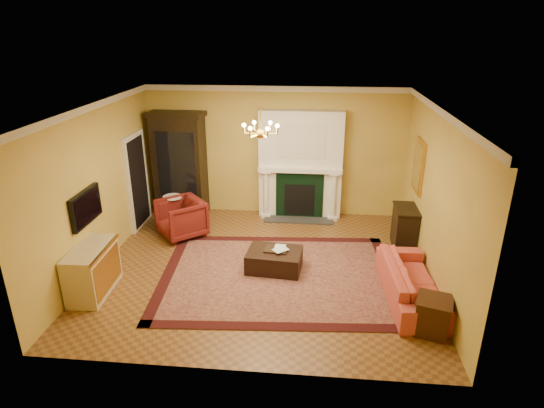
# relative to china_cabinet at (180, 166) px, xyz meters

# --- Properties ---
(floor) EXTENTS (6.00, 5.50, 0.02)m
(floor) POSITION_rel_china_cabinet_xyz_m (2.21, -2.49, -1.17)
(floor) COLOR brown
(floor) RESTS_ON ground
(ceiling) EXTENTS (6.00, 5.50, 0.02)m
(ceiling) POSITION_rel_china_cabinet_xyz_m (2.21, -2.49, 1.85)
(ceiling) COLOR silver
(ceiling) RESTS_ON wall_back
(wall_back) EXTENTS (6.00, 0.02, 3.00)m
(wall_back) POSITION_rel_china_cabinet_xyz_m (2.21, 0.27, 0.34)
(wall_back) COLOR gold
(wall_back) RESTS_ON floor
(wall_front) EXTENTS (6.00, 0.02, 3.00)m
(wall_front) POSITION_rel_china_cabinet_xyz_m (2.21, -5.25, 0.34)
(wall_front) COLOR gold
(wall_front) RESTS_ON floor
(wall_left) EXTENTS (0.02, 5.50, 3.00)m
(wall_left) POSITION_rel_china_cabinet_xyz_m (-0.80, -2.49, 0.34)
(wall_left) COLOR gold
(wall_left) RESTS_ON floor
(wall_right) EXTENTS (0.02, 5.50, 3.00)m
(wall_right) POSITION_rel_china_cabinet_xyz_m (5.22, -2.49, 0.34)
(wall_right) COLOR gold
(wall_right) RESTS_ON floor
(fireplace) EXTENTS (1.90, 0.70, 2.50)m
(fireplace) POSITION_rel_china_cabinet_xyz_m (2.81, 0.08, 0.03)
(fireplace) COLOR white
(fireplace) RESTS_ON wall_back
(crown_molding) EXTENTS (6.00, 5.50, 0.12)m
(crown_molding) POSITION_rel_china_cabinet_xyz_m (2.21, -1.53, 1.78)
(crown_molding) COLOR silver
(crown_molding) RESTS_ON ceiling
(doorway) EXTENTS (0.08, 1.05, 2.10)m
(doorway) POSITION_rel_china_cabinet_xyz_m (-0.75, -0.79, -0.12)
(doorway) COLOR silver
(doorway) RESTS_ON wall_left
(tv_panel) EXTENTS (0.09, 0.95, 0.58)m
(tv_panel) POSITION_rel_china_cabinet_xyz_m (-0.74, -3.09, 0.19)
(tv_panel) COLOR black
(tv_panel) RESTS_ON wall_left
(gilt_mirror) EXTENTS (0.06, 0.76, 1.05)m
(gilt_mirror) POSITION_rel_china_cabinet_xyz_m (5.18, -1.09, 0.49)
(gilt_mirror) COLOR gold
(gilt_mirror) RESTS_ON wall_right
(chandelier) EXTENTS (0.63, 0.55, 0.53)m
(chandelier) POSITION_rel_china_cabinet_xyz_m (2.21, -2.49, 1.44)
(chandelier) COLOR gold
(chandelier) RESTS_ON ceiling
(oriental_rug) EXTENTS (4.44, 3.46, 0.02)m
(oriental_rug) POSITION_rel_china_cabinet_xyz_m (2.55, -2.78, -1.16)
(oriental_rug) COLOR #450E1B
(oriental_rug) RESTS_ON floor
(china_cabinet) EXTENTS (1.21, 0.64, 2.33)m
(china_cabinet) POSITION_rel_china_cabinet_xyz_m (0.00, 0.00, 0.00)
(china_cabinet) COLOR black
(china_cabinet) RESTS_ON floor
(wingback_armchair) EXTENTS (1.19, 1.19, 0.90)m
(wingback_armchair) POSITION_rel_china_cabinet_xyz_m (0.34, -1.28, -0.72)
(wingback_armchair) COLOR maroon
(wingback_armchair) RESTS_ON floor
(pedestal_table) EXTENTS (0.42, 0.42, 0.75)m
(pedestal_table) POSITION_rel_china_cabinet_xyz_m (0.05, -0.87, -0.73)
(pedestal_table) COLOR black
(pedestal_table) RESTS_ON floor
(commode) EXTENTS (0.57, 1.14, 0.83)m
(commode) POSITION_rel_china_cabinet_xyz_m (-0.52, -3.59, -0.75)
(commode) COLOR tan
(commode) RESTS_ON floor
(coral_sofa) EXTENTS (0.72, 2.12, 0.82)m
(coral_sofa) POSITION_rel_china_cabinet_xyz_m (4.79, -3.27, -0.76)
(coral_sofa) COLOR #CE4A41
(coral_sofa) RESTS_ON floor
(end_table) EXTENTS (0.58, 0.58, 0.54)m
(end_table) POSITION_rel_china_cabinet_xyz_m (4.93, -4.16, -0.89)
(end_table) COLOR #34180E
(end_table) RESTS_ON floor
(console_table) EXTENTS (0.44, 0.75, 0.82)m
(console_table) POSITION_rel_china_cabinet_xyz_m (4.99, -1.35, -0.75)
(console_table) COLOR black
(console_table) RESTS_ON floor
(leather_ottoman) EXTENTS (1.04, 0.80, 0.37)m
(leather_ottoman) POSITION_rel_china_cabinet_xyz_m (2.45, -2.54, -0.97)
(leather_ottoman) COLOR black
(leather_ottoman) RESTS_ON oriental_rug
(ottoman_tray) EXTENTS (0.45, 0.37, 0.03)m
(ottoman_tray) POSITION_rel_china_cabinet_xyz_m (2.48, -2.50, -0.77)
(ottoman_tray) COLOR black
(ottoman_tray) RESTS_ON leather_ottoman
(book_a) EXTENTS (0.20, 0.04, 0.27)m
(book_a) POSITION_rel_china_cabinet_xyz_m (2.44, -2.48, -0.62)
(book_a) COLOR gray
(book_a) RESTS_ON ottoman_tray
(book_b) EXTENTS (0.15, 0.16, 0.27)m
(book_b) POSITION_rel_china_cabinet_xyz_m (2.50, -2.48, -0.62)
(book_b) COLOR gray
(book_b) RESTS_ON ottoman_tray
(topiary_left) EXTENTS (0.17, 0.17, 0.45)m
(topiary_left) POSITION_rel_china_cabinet_xyz_m (2.06, 0.04, 0.31)
(topiary_left) COLOR tan
(topiary_left) RESTS_ON fireplace
(topiary_right) EXTENTS (0.16, 0.16, 0.43)m
(topiary_right) POSITION_rel_china_cabinet_xyz_m (3.58, 0.04, 0.30)
(topiary_right) COLOR tan
(topiary_right) RESTS_ON fireplace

